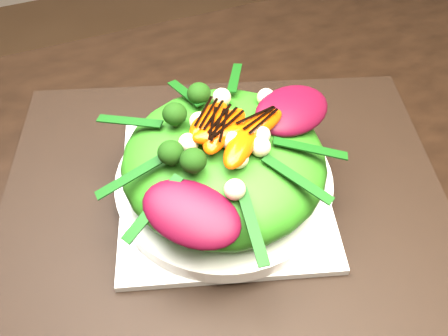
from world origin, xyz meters
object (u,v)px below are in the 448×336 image
object	(u,v)px
lettuce_mound	(224,161)
orange_segment	(202,122)
placemat	(224,192)
plate_base	(224,189)
dining_table	(62,314)
salad_bowl	(224,181)

from	to	relation	value
lettuce_mound	orange_segment	xyz separation A→B (m)	(-0.02, 0.02, 0.05)
placemat	plate_base	distance (m)	0.01
placemat	lettuce_mound	distance (m)	0.06
dining_table	salad_bowl	xyz separation A→B (m)	(0.21, 0.07, 0.04)
dining_table	placemat	bearing A→B (deg)	18.96
dining_table	placemat	xyz separation A→B (m)	(0.21, 0.07, 0.02)
dining_table	plate_base	world-z (taller)	dining_table
lettuce_mound	orange_segment	bearing A→B (deg)	127.66
placemat	lettuce_mound	size ratio (longest dim) A/B	2.30
salad_bowl	lettuce_mound	bearing A→B (deg)	0.00
plate_base	salad_bowl	bearing A→B (deg)	180.00
plate_base	lettuce_mound	size ratio (longest dim) A/B	1.06
orange_segment	dining_table	bearing A→B (deg)	-154.10
placemat	salad_bowl	bearing A→B (deg)	0.00
placemat	lettuce_mound	xyz separation A→B (m)	(0.00, 0.00, 0.06)
plate_base	dining_table	bearing A→B (deg)	-161.04
plate_base	orange_segment	distance (m)	0.10
placemat	plate_base	xyz separation A→B (m)	(0.00, 0.00, 0.01)
placemat	orange_segment	size ratio (longest dim) A/B	8.01
salad_bowl	lettuce_mound	xyz separation A→B (m)	(0.00, 0.00, 0.04)
placemat	plate_base	world-z (taller)	plate_base
orange_segment	salad_bowl	bearing A→B (deg)	-52.34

